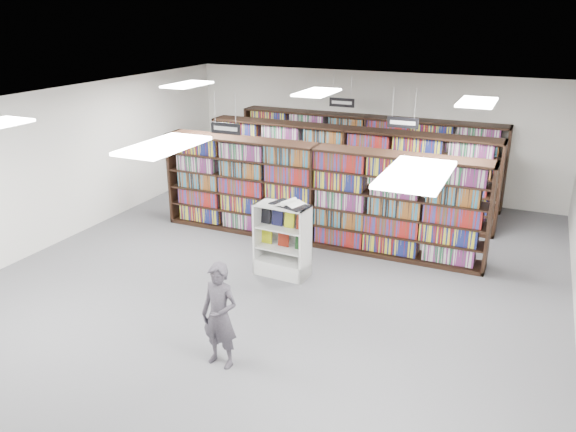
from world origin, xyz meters
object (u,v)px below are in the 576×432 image
at_px(bookshelf_row_near, 315,195).
at_px(open_book, 289,204).
at_px(endcap_display, 283,251).
at_px(shopper, 220,316).

xyz_separation_m(bookshelf_row_near, open_book, (0.16, -1.68, 0.36)).
relative_size(endcap_display, open_book, 1.77).
bearing_deg(endcap_display, shopper, -79.55).
height_order(bookshelf_row_near, endcap_display, bookshelf_row_near).
relative_size(endcap_display, shopper, 0.91).
bearing_deg(open_book, bookshelf_row_near, 112.74).
xyz_separation_m(bookshelf_row_near, endcap_display, (0.03, -1.68, -0.58)).
distance_m(bookshelf_row_near, endcap_display, 1.77).
bearing_deg(bookshelf_row_near, open_book, -84.54).
height_order(endcap_display, shopper, shopper).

